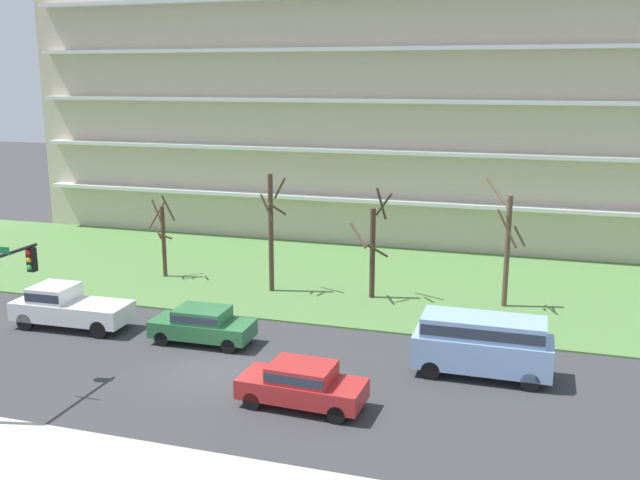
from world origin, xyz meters
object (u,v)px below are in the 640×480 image
(tree_center, at_px, (373,247))
(pickup_white_near_left, at_px, (68,306))
(sedan_red_center_right, at_px, (302,383))
(tree_right, at_px, (507,247))
(van_blue_near_right, at_px, (483,342))
(tree_left, at_px, (271,230))
(sedan_green_center_left, at_px, (202,324))
(tree_far_left, at_px, (163,236))

(tree_center, relative_size, pickup_white_near_left, 1.09)
(pickup_white_near_left, relative_size, sedan_red_center_right, 1.22)
(tree_right, bearing_deg, van_blue_near_right, -92.61)
(tree_right, xyz_separation_m, van_blue_near_right, (-0.40, -8.73, -1.74))
(pickup_white_near_left, bearing_deg, van_blue_near_right, 178.37)
(tree_center, bearing_deg, pickup_white_near_left, -146.31)
(tree_center, relative_size, sedan_red_center_right, 1.33)
(tree_right, bearing_deg, pickup_white_near_left, -155.25)
(tree_left, bearing_deg, sedan_red_center_right, -64.84)
(pickup_white_near_left, distance_m, sedan_red_center_right, 13.56)
(van_blue_near_right, bearing_deg, sedan_green_center_left, 0.01)
(tree_left, bearing_deg, sedan_green_center_left, -91.63)
(tree_far_left, bearing_deg, pickup_white_near_left, -90.83)
(tree_far_left, xyz_separation_m, pickup_white_near_left, (-0.13, -8.67, -1.42))
(tree_left, xyz_separation_m, sedan_green_center_left, (-0.22, -7.84, -2.53))
(tree_left, height_order, van_blue_near_right, tree_left)
(tree_right, height_order, sedan_green_center_left, tree_right)
(tree_left, distance_m, van_blue_near_right, 14.11)
(sedan_green_center_left, relative_size, sedan_red_center_right, 0.99)
(tree_center, relative_size, van_blue_near_right, 1.14)
(tree_left, relative_size, sedan_green_center_left, 1.43)
(tree_left, relative_size, tree_center, 1.07)
(pickup_white_near_left, distance_m, van_blue_near_right, 18.56)
(van_blue_near_right, bearing_deg, tree_far_left, -25.15)
(pickup_white_near_left, relative_size, sedan_green_center_left, 1.23)
(sedan_green_center_left, height_order, van_blue_near_right, van_blue_near_right)
(tree_right, relative_size, sedan_red_center_right, 1.45)
(tree_right, xyz_separation_m, sedan_green_center_left, (-12.18, -8.73, -2.26))
(pickup_white_near_left, xyz_separation_m, sedan_green_center_left, (6.77, 0.01, -0.14))
(tree_left, height_order, tree_right, tree_right)
(tree_center, distance_m, van_blue_near_right, 10.40)
(tree_center, xyz_separation_m, van_blue_near_right, (6.19, -8.24, -1.38))
(tree_left, relative_size, tree_right, 0.98)
(sedan_red_center_right, bearing_deg, van_blue_near_right, 40.51)
(tree_far_left, distance_m, pickup_white_near_left, 8.78)
(tree_far_left, distance_m, tree_right, 18.84)
(tree_far_left, relative_size, sedan_red_center_right, 1.09)
(tree_center, bearing_deg, sedan_green_center_left, -124.19)
(van_blue_near_right, bearing_deg, sedan_red_center_right, 37.98)
(tree_far_left, xyz_separation_m, tree_right, (18.83, 0.07, 0.70))
(tree_center, distance_m, sedan_green_center_left, 10.14)
(tree_far_left, xyz_separation_m, tree_center, (12.24, -0.42, 0.34))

